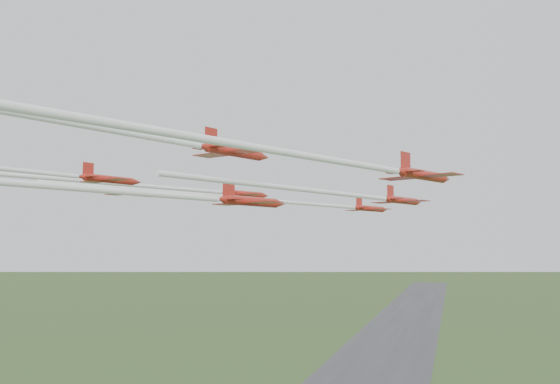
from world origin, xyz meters
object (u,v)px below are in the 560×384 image
(jet_row3_mid, at_px, (194,197))
(jet_row4_right, at_px, (96,127))
(jet_lead, at_px, (302,203))
(jet_row3_right, at_px, (340,161))
(jet_row2_right, at_px, (358,196))
(jet_row3_left, at_px, (15,182))
(jet_row4_left, at_px, (45,173))
(jet_row2_left, at_px, (169,188))

(jet_row3_mid, bearing_deg, jet_row4_right, -61.84)
(jet_lead, distance_m, jet_row3_right, 35.71)
(jet_row2_right, distance_m, jet_row3_mid, 20.88)
(jet_lead, bearing_deg, jet_row3_left, -122.24)
(jet_row3_mid, height_order, jet_row3_right, jet_row3_right)
(jet_row2_right, xyz_separation_m, jet_row3_right, (1.70, -22.56, 1.35))
(jet_row4_left, bearing_deg, jet_row4_right, -23.83)
(jet_row3_left, distance_m, jet_row4_right, 36.87)
(jet_row2_left, bearing_deg, jet_lead, 44.08)
(jet_row2_right, xyz_separation_m, jet_row4_right, (-16.22, -34.48, 3.24))
(jet_lead, height_order, jet_row4_right, jet_row4_right)
(jet_row2_left, bearing_deg, jet_row3_right, -14.99)
(jet_lead, xyz_separation_m, jet_row3_right, (11.65, -33.72, 1.40))
(jet_lead, relative_size, jet_row4_left, 1.47)
(jet_row3_left, xyz_separation_m, jet_row4_left, (8.80, -5.85, 0.31))
(jet_row4_left, xyz_separation_m, jet_row4_right, (18.50, -18.90, 1.02))
(jet_row2_right, relative_size, jet_row3_left, 0.70)
(jet_row2_left, bearing_deg, jet_row2_right, 16.71)
(jet_row2_right, height_order, jet_row4_left, jet_row4_left)
(jet_row2_right, bearing_deg, jet_row4_left, -131.45)
(jet_row2_right, bearing_deg, jet_row4_right, -90.81)
(jet_row2_right, bearing_deg, jet_row3_left, -143.01)
(jet_row4_left, bearing_deg, jet_row2_left, 96.32)
(jet_row4_left, bearing_deg, jet_row3_left, 168.17)
(jet_lead, relative_size, jet_row3_right, 1.07)
(jet_row4_right, bearing_deg, jet_row2_right, 86.76)
(jet_row3_left, bearing_deg, jet_lead, 53.14)
(jet_row2_left, height_order, jet_row3_right, jet_row2_left)
(jet_lead, relative_size, jet_row3_mid, 1.31)
(jet_row2_left, height_order, jet_row4_left, jet_row2_left)
(jet_lead, xyz_separation_m, jet_row3_mid, (-7.66, -22.36, -0.61))
(jet_row2_left, xyz_separation_m, jet_row2_right, (28.87, -5.57, -2.20))
(jet_row3_right, distance_m, jet_row4_left, 37.09)
(jet_lead, bearing_deg, jet_row2_right, -22.41)
(jet_row3_left, bearing_deg, jet_row3_right, 5.40)
(jet_row2_left, height_order, jet_row4_right, jet_row4_right)
(jet_row3_mid, distance_m, jet_row4_left, 17.90)
(jet_lead, bearing_deg, jet_row3_right, -45.07)
(jet_lead, xyz_separation_m, jet_row4_right, (-6.27, -45.63, 3.29))
(jet_row3_mid, height_order, jet_row4_left, jet_row4_left)
(jet_row2_right, relative_size, jet_row3_right, 0.82)
(jet_row3_right, height_order, jet_row4_right, jet_row4_right)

